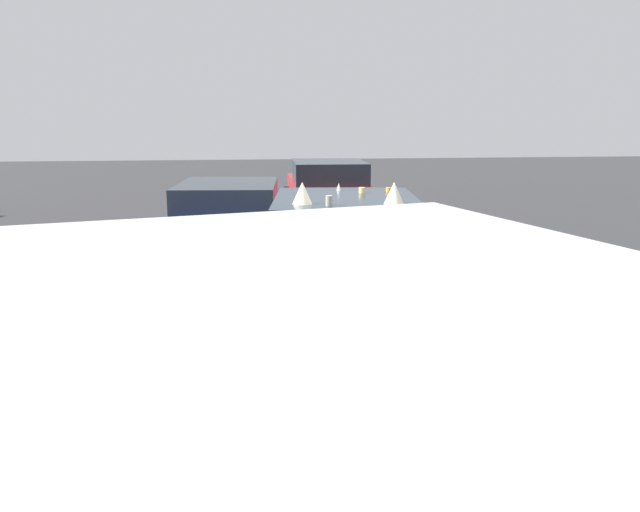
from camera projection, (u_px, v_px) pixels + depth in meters
The scene contains 5 objects.
ground_plane at pixel (345, 331), 7.45m from camera, with size 60.00×60.00×0.00m, color #38383A.
art_car_decorated at pixel (346, 266), 7.33m from camera, with size 4.69×2.44×1.77m.
parked_sedan_behind_right at pixel (328, 189), 15.50m from camera, with size 4.39×2.21×1.40m.
parked_sedan_near_right at pixel (231, 217), 11.41m from camera, with size 4.73×2.35×1.33m.
parked_sedan_row_back_far at pixel (10, 407), 3.88m from camera, with size 4.10×2.31×1.41m.
Camera 1 is at (-7.00, 1.18, 2.45)m, focal length 35.86 mm.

